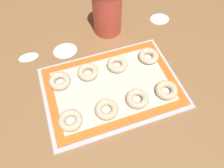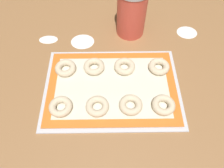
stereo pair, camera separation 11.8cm
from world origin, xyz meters
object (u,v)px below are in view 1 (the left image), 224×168
Objects in this scene: bagel_front_far_left at (70,120)px; bagel_back_far_right at (149,56)px; bagel_front_far_right at (166,90)px; flour_canister at (107,10)px; bagel_back_far_left at (60,81)px; bagel_front_mid_left at (107,109)px; baking_tray at (112,87)px; bagel_back_mid_right at (117,64)px; bagel_front_mid_right at (137,99)px; bagel_back_mid_left at (88,72)px.

bagel_front_far_left is 1.00× the size of bagel_back_far_right.
flour_canister is at bearing 102.95° from bagel_front_far_right.
bagel_front_mid_left is at bearing -52.93° from bagel_back_far_left.
bagel_front_far_left is at bearing -152.85° from baking_tray.
bagel_back_mid_right is 1.00× the size of bagel_back_far_right.
bagel_back_far_right is at bearing 87.63° from bagel_front_far_right.
bagel_front_mid_right and bagel_front_far_right have the same top height.
flour_canister is at bearing 71.02° from bagel_front_mid_left.
flour_canister reaches higher than bagel_back_mid_right.
bagel_front_far_left is 1.00× the size of bagel_back_far_left.
bagel_back_far_left is at bearing -176.95° from bagel_back_mid_left.
bagel_front_far_left is 0.29m from bagel_front_far_right.
bagel_front_far_right is at bearing -35.07° from bagel_back_mid_left.
bagel_back_far_left is (-0.15, 0.06, 0.02)m from baking_tray.
bagel_front_far_right is 1.00× the size of bagel_back_far_left.
bagel_back_mid_left is at bearing 57.89° from bagel_front_far_left.
bagel_back_far_right is (0.01, 0.14, 0.00)m from bagel_front_far_right.
bagel_front_mid_left is 1.00× the size of bagel_back_far_left.
bagel_front_mid_left is 0.17m from bagel_back_far_left.
bagel_back_mid_left is 1.00× the size of bagel_back_mid_right.
bagel_front_mid_right is at bearing -34.14° from bagel_back_far_left.
bagel_front_far_right is 0.34m from flour_canister.
bagel_back_far_right is at bearing 54.28° from bagel_front_mid_right.
bagel_front_far_left is at bearing -122.11° from bagel_back_mid_left.
bagel_front_far_left and bagel_back_far_left have the same top height.
bagel_front_far_left is at bearing -123.50° from flour_canister.
bagel_front_far_left is 0.14m from bagel_back_far_left.
bagel_back_mid_right is (0.04, 0.07, 0.02)m from baking_tray.
baking_tray is 6.19× the size of bagel_back_mid_right.
bagel_back_mid_right is (-0.10, 0.14, 0.00)m from bagel_front_far_right.
bagel_front_far_left is (-0.15, -0.08, 0.02)m from baking_tray.
bagel_back_far_right is 0.38× the size of flour_canister.
baking_tray is at bearing -121.57° from bagel_back_mid_right.
bagel_front_far_right is at bearing 0.55° from bagel_front_mid_left.
bagel_back_far_left and bagel_back_mid_left have the same top height.
bagel_back_mid_left is at bearing 127.86° from bagel_front_mid_right.
bagel_back_far_left is at bearing -138.99° from flour_canister.
bagel_back_mid_right is (0.19, 0.00, 0.00)m from bagel_back_far_left.
baking_tray is at bearing -156.69° from bagel_back_far_right.
bagel_back_mid_right is at bearing -98.95° from flour_canister.
bagel_back_mid_right is at bearing 126.51° from bagel_front_far_right.
baking_tray is at bearing 125.97° from bagel_front_mid_right.
bagel_front_mid_right is 1.00× the size of bagel_back_far_right.
bagel_back_far_left is at bearing 145.86° from bagel_front_mid_right.
bagel_back_far_left is at bearing 90.36° from bagel_front_far_left.
bagel_front_mid_right is at bearing -93.17° from flour_canister.
bagel_back_mid_left is at bearing 179.43° from bagel_back_mid_right.
bagel_back_far_right is (0.11, -0.00, 0.00)m from bagel_back_mid_right.
bagel_back_far_left is at bearing 156.78° from baking_tray.
bagel_front_mid_right is 0.18m from bagel_back_mid_left.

